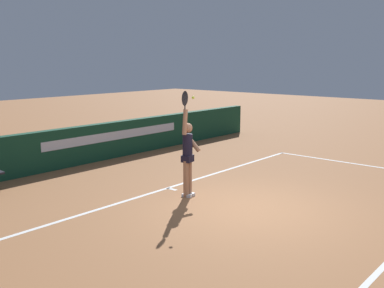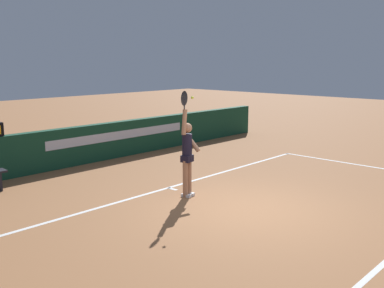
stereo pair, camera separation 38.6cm
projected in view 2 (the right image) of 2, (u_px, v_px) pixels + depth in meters
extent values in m
plane|color=#9C653D|center=(248.00, 209.00, 9.72)|extent=(60.00, 60.00, 0.00)
cube|color=white|center=(168.00, 188.00, 11.37)|extent=(11.58, 0.10, 0.00)
cube|color=white|center=(368.00, 166.00, 13.67)|extent=(0.10, 5.72, 0.00)
cube|color=white|center=(172.00, 189.00, 11.27)|extent=(0.10, 0.30, 0.00)
cube|color=#14422C|center=(80.00, 145.00, 13.87)|extent=(17.35, 0.28, 1.19)
cube|color=silver|center=(122.00, 135.00, 14.84)|extent=(5.53, 0.01, 0.28)
cylinder|color=#AA7454|center=(189.00, 177.00, 10.67)|extent=(0.13, 0.13, 0.88)
cylinder|color=#AA7454|center=(185.00, 179.00, 10.54)|extent=(0.13, 0.13, 0.88)
cube|color=white|center=(190.00, 194.00, 10.73)|extent=(0.15, 0.26, 0.07)
cube|color=white|center=(186.00, 196.00, 10.60)|extent=(0.15, 0.26, 0.07)
cylinder|color=black|center=(187.00, 147.00, 10.47)|extent=(0.23, 0.23, 0.62)
cube|color=black|center=(187.00, 158.00, 10.52)|extent=(0.30, 0.27, 0.16)
sphere|color=#AA7454|center=(187.00, 128.00, 10.38)|extent=(0.23, 0.23, 0.23)
cylinder|color=#AA7454|center=(184.00, 122.00, 10.26)|extent=(0.19, 0.13, 0.59)
cylinder|color=#AA7454|center=(192.00, 142.00, 10.51)|extent=(0.19, 0.45, 0.45)
ellipsoid|color=black|center=(184.00, 98.00, 10.16)|extent=(0.30, 0.09, 0.36)
cylinder|color=black|center=(184.00, 107.00, 10.19)|extent=(0.03, 0.03, 0.18)
sphere|color=#D1E135|center=(192.00, 98.00, 10.02)|extent=(0.06, 0.06, 0.06)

